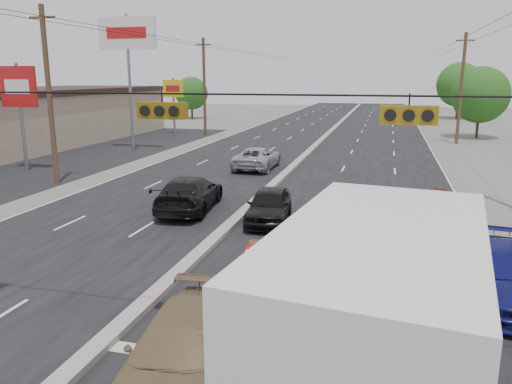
# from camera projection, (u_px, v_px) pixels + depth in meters

# --- Properties ---
(ground) EXTENTS (200.00, 200.00, 0.00)m
(ground) POSITION_uv_depth(u_px,v_px,m) (115.00, 335.00, 12.16)
(ground) COLOR #606356
(ground) RESTS_ON ground
(road_surface) EXTENTS (20.00, 160.00, 0.02)m
(road_surface) POSITION_uv_depth(u_px,v_px,m) (307.00, 154.00, 40.42)
(road_surface) COLOR black
(road_surface) RESTS_ON ground
(center_median) EXTENTS (0.50, 160.00, 0.20)m
(center_median) POSITION_uv_depth(u_px,v_px,m) (307.00, 153.00, 40.40)
(center_median) COLOR gray
(center_median) RESTS_ON ground
(parking_lot) EXTENTS (10.00, 42.00, 0.02)m
(parking_lot) POSITION_uv_depth(u_px,v_px,m) (87.00, 155.00, 39.91)
(parking_lot) COLOR black
(parking_lot) RESTS_ON ground
(utility_pole_left_b) EXTENTS (1.60, 0.30, 10.00)m
(utility_pole_left_b) POSITION_uv_depth(u_px,v_px,m) (49.00, 95.00, 28.22)
(utility_pole_left_b) COLOR #422D1E
(utility_pole_left_b) RESTS_ON ground
(utility_pole_left_c) EXTENTS (1.60, 0.30, 10.00)m
(utility_pole_left_c) POSITION_uv_depth(u_px,v_px,m) (204.00, 87.00, 51.77)
(utility_pole_left_c) COLOR #422D1E
(utility_pole_left_c) RESTS_ON ground
(utility_pole_right_c) EXTENTS (1.60, 0.30, 10.00)m
(utility_pole_right_c) POSITION_uv_depth(u_px,v_px,m) (461.00, 88.00, 45.60)
(utility_pole_right_c) COLOR #422D1E
(utility_pole_right_c) RESTS_ON ground
(traffic_signals) EXTENTS (25.00, 0.30, 0.54)m
(traffic_signals) POSITION_uv_depth(u_px,v_px,m) (158.00, 108.00, 10.57)
(traffic_signals) COLOR black
(traffic_signals) RESTS_ON ground
(pole_sign_mid) EXTENTS (2.60, 0.25, 7.00)m
(pole_sign_mid) POSITION_uv_depth(u_px,v_px,m) (19.00, 93.00, 32.16)
(pole_sign_mid) COLOR slate
(pole_sign_mid) RESTS_ON ground
(pole_sign_billboard) EXTENTS (5.00, 0.25, 11.00)m
(pole_sign_billboard) POSITION_uv_depth(u_px,v_px,m) (127.00, 42.00, 40.11)
(pole_sign_billboard) COLOR slate
(pole_sign_billboard) RESTS_ON ground
(pole_sign_far) EXTENTS (2.20, 0.25, 6.00)m
(pole_sign_far) POSITION_uv_depth(u_px,v_px,m) (173.00, 93.00, 52.80)
(pole_sign_far) COLOR slate
(pole_sign_far) RESTS_ON ground
(tree_left_far) EXTENTS (4.80, 4.80, 6.12)m
(tree_left_far) POSITION_uv_depth(u_px,v_px,m) (192.00, 93.00, 73.28)
(tree_left_far) COLOR #382619
(tree_left_far) RESTS_ON ground
(tree_right_mid) EXTENTS (5.60, 5.60, 7.14)m
(tree_right_mid) POSITION_uv_depth(u_px,v_px,m) (481.00, 95.00, 49.87)
(tree_right_mid) COLOR #382619
(tree_right_mid) RESTS_ON ground
(tree_right_far) EXTENTS (6.40, 6.40, 8.16)m
(tree_right_far) POSITION_uv_depth(u_px,v_px,m) (459.00, 85.00, 73.03)
(tree_right_far) COLOR #382619
(tree_right_far) RESTS_ON ground
(box_truck) EXTENTS (3.79, 8.22, 4.02)m
(box_truck) POSITION_uv_depth(u_px,v_px,m) (381.00, 330.00, 8.24)
(box_truck) COLOR black
(box_truck) RESTS_ON ground
(tan_sedan) EXTENTS (2.45, 5.05, 1.42)m
(tan_sedan) POSITION_uv_depth(u_px,v_px,m) (181.00, 351.00, 10.11)
(tan_sedan) COLOR olive
(tan_sedan) RESTS_ON ground
(red_sedan) EXTENTS (1.75, 3.92, 1.25)m
(red_sedan) POSITION_uv_depth(u_px,v_px,m) (268.00, 270.00, 14.61)
(red_sedan) COLOR #A11C09
(red_sedan) RESTS_ON ground
(black_suv) EXTENTS (3.16, 5.76, 1.53)m
(black_suv) POSITION_uv_depth(u_px,v_px,m) (421.00, 378.00, 9.12)
(black_suv) COLOR black
(black_suv) RESTS_ON ground
(queue_car_a) EXTENTS (2.15, 4.46, 1.47)m
(queue_car_a) POSITION_uv_depth(u_px,v_px,m) (269.00, 206.00, 21.44)
(queue_car_a) COLOR black
(queue_car_a) RESTS_ON ground
(queue_car_b) EXTENTS (1.55, 4.24, 1.39)m
(queue_car_b) POSITION_uv_depth(u_px,v_px,m) (374.00, 228.00, 18.44)
(queue_car_b) COLOR silver
(queue_car_b) RESTS_ON ground
(queue_car_d) EXTENTS (2.63, 5.28, 1.47)m
(queue_car_d) POSITION_uv_depth(u_px,v_px,m) (507.00, 275.00, 13.94)
(queue_car_d) COLOR navy
(queue_car_d) RESTS_ON ground
(queue_car_e) EXTENTS (2.30, 4.49, 1.46)m
(queue_car_e) POSITION_uv_depth(u_px,v_px,m) (433.00, 207.00, 21.26)
(queue_car_e) COLOR maroon
(queue_car_e) RESTS_ON ground
(oncoming_near) EXTENTS (2.83, 5.73, 1.60)m
(oncoming_near) POSITION_uv_depth(u_px,v_px,m) (190.00, 194.00, 23.34)
(oncoming_near) COLOR black
(oncoming_near) RESTS_ON ground
(oncoming_far) EXTENTS (2.47, 5.31, 1.47)m
(oncoming_far) POSITION_uv_depth(u_px,v_px,m) (257.00, 158.00, 33.85)
(oncoming_far) COLOR #9DA1A5
(oncoming_far) RESTS_ON ground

